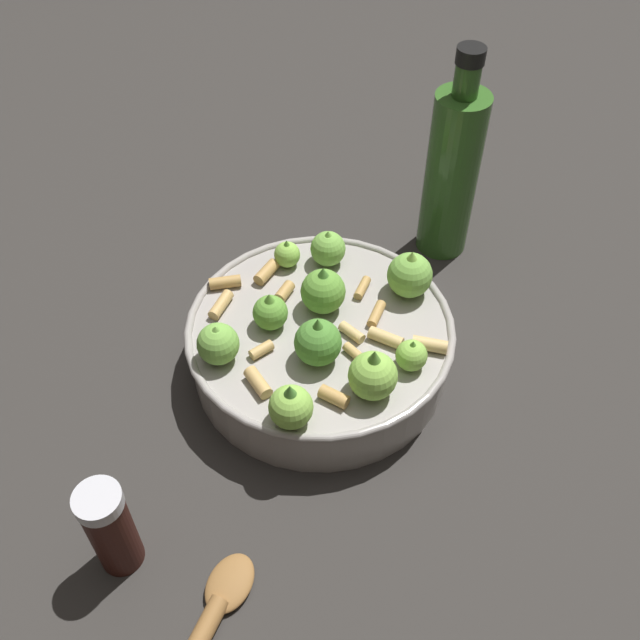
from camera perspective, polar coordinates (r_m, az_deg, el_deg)
ground_plane at (r=0.74m, az=-0.00°, el=-3.47°), size 2.40×2.40×0.00m
cooking_pan at (r=0.71m, az=0.08°, el=-1.61°), size 0.26×0.26×0.11m
pepper_shaker at (r=0.61m, az=-16.15°, el=-15.47°), size 0.04×0.04×0.10m
olive_oil_bottle at (r=0.82m, az=10.34°, el=11.42°), size 0.06×0.06×0.25m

